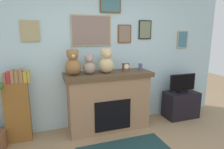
{
  "coord_description": "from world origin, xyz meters",
  "views": [
    {
      "loc": [
        -1.01,
        -1.52,
        1.75
      ],
      "look_at": [
        0.1,
        1.68,
        1.03
      ],
      "focal_mm": 30.78,
      "sensor_mm": 36.0,
      "label": 1
    }
  ],
  "objects_px": {
    "bookshelf": "(18,108)",
    "teddy_bear_tan": "(89,65)",
    "teddy_bear_grey": "(106,62)",
    "fireplace": "(108,100)",
    "television": "(182,84)",
    "teddy_bear_cream": "(73,63)",
    "candle_jar": "(140,67)",
    "mantel_clock": "(126,67)",
    "tv_stand": "(181,105)"
  },
  "relations": [
    {
      "from": "bookshelf",
      "to": "teddy_bear_tan",
      "type": "bearing_deg",
      "value": -3.79
    },
    {
      "from": "teddy_bear_tan",
      "to": "teddy_bear_grey",
      "type": "distance_m",
      "value": 0.31
    },
    {
      "from": "fireplace",
      "to": "bookshelf",
      "type": "bearing_deg",
      "value": 177.75
    },
    {
      "from": "television",
      "to": "teddy_bear_cream",
      "type": "xyz_separation_m",
      "value": [
        -2.22,
        0.02,
        0.53
      ]
    },
    {
      "from": "candle_jar",
      "to": "mantel_clock",
      "type": "relative_size",
      "value": 0.87
    },
    {
      "from": "television",
      "to": "teddy_bear_cream",
      "type": "relative_size",
      "value": 1.37
    },
    {
      "from": "television",
      "to": "mantel_clock",
      "type": "distance_m",
      "value": 1.34
    },
    {
      "from": "bookshelf",
      "to": "candle_jar",
      "type": "relative_size",
      "value": 9.16
    },
    {
      "from": "television",
      "to": "bookshelf",
      "type": "bearing_deg",
      "value": 178.14
    },
    {
      "from": "bookshelf",
      "to": "teddy_bear_cream",
      "type": "height_order",
      "value": "teddy_bear_cream"
    },
    {
      "from": "television",
      "to": "candle_jar",
      "type": "height_order",
      "value": "candle_jar"
    },
    {
      "from": "bookshelf",
      "to": "teddy_bear_grey",
      "type": "distance_m",
      "value": 1.64
    },
    {
      "from": "fireplace",
      "to": "candle_jar",
      "type": "xyz_separation_m",
      "value": [
        0.63,
        -0.02,
        0.6
      ]
    },
    {
      "from": "bookshelf",
      "to": "teddy_bear_grey",
      "type": "bearing_deg",
      "value": -3.01
    },
    {
      "from": "bookshelf",
      "to": "television",
      "type": "distance_m",
      "value": 3.13
    },
    {
      "from": "candle_jar",
      "to": "teddy_bear_cream",
      "type": "distance_m",
      "value": 1.26
    },
    {
      "from": "bookshelf",
      "to": "teddy_bear_tan",
      "type": "xyz_separation_m",
      "value": [
        1.18,
        -0.08,
        0.65
      ]
    },
    {
      "from": "television",
      "to": "candle_jar",
      "type": "bearing_deg",
      "value": 178.6
    },
    {
      "from": "tv_stand",
      "to": "candle_jar",
      "type": "height_order",
      "value": "candle_jar"
    },
    {
      "from": "candle_jar",
      "to": "bookshelf",
      "type": "bearing_deg",
      "value": 177.94
    },
    {
      "from": "bookshelf",
      "to": "tv_stand",
      "type": "distance_m",
      "value": 3.14
    },
    {
      "from": "teddy_bear_cream",
      "to": "teddy_bear_grey",
      "type": "relative_size",
      "value": 1.01
    },
    {
      "from": "fireplace",
      "to": "television",
      "type": "distance_m",
      "value": 1.62
    },
    {
      "from": "bookshelf",
      "to": "candle_jar",
      "type": "xyz_separation_m",
      "value": [
        2.15,
        -0.08,
        0.56
      ]
    },
    {
      "from": "television",
      "to": "teddy_bear_grey",
      "type": "xyz_separation_m",
      "value": [
        -1.64,
        0.02,
        0.53
      ]
    },
    {
      "from": "candle_jar",
      "to": "teddy_bear_tan",
      "type": "relative_size",
      "value": 0.39
    },
    {
      "from": "candle_jar",
      "to": "mantel_clock",
      "type": "distance_m",
      "value": 0.3
    },
    {
      "from": "bookshelf",
      "to": "teddy_bear_tan",
      "type": "height_order",
      "value": "teddy_bear_tan"
    },
    {
      "from": "teddy_bear_cream",
      "to": "fireplace",
      "type": "bearing_deg",
      "value": 1.69
    },
    {
      "from": "bookshelf",
      "to": "mantel_clock",
      "type": "height_order",
      "value": "mantel_clock"
    },
    {
      "from": "bookshelf",
      "to": "teddy_bear_grey",
      "type": "relative_size",
      "value": 2.8
    },
    {
      "from": "bookshelf",
      "to": "teddy_bear_cream",
      "type": "relative_size",
      "value": 2.77
    },
    {
      "from": "tv_stand",
      "to": "mantel_clock",
      "type": "relative_size",
      "value": 4.54
    },
    {
      "from": "fireplace",
      "to": "teddy_bear_grey",
      "type": "distance_m",
      "value": 0.73
    },
    {
      "from": "tv_stand",
      "to": "television",
      "type": "bearing_deg",
      "value": -90.0
    },
    {
      "from": "teddy_bear_cream",
      "to": "teddy_bear_grey",
      "type": "bearing_deg",
      "value": 0.0
    },
    {
      "from": "television",
      "to": "teddy_bear_tan",
      "type": "distance_m",
      "value": 2.01
    },
    {
      "from": "fireplace",
      "to": "television",
      "type": "relative_size",
      "value": 2.61
    },
    {
      "from": "mantel_clock",
      "to": "teddy_bear_tan",
      "type": "height_order",
      "value": "teddy_bear_tan"
    },
    {
      "from": "bookshelf",
      "to": "mantel_clock",
      "type": "xyz_separation_m",
      "value": [
        1.85,
        -0.08,
        0.57
      ]
    },
    {
      "from": "teddy_bear_cream",
      "to": "tv_stand",
      "type": "bearing_deg",
      "value": -0.56
    },
    {
      "from": "fireplace",
      "to": "candle_jar",
      "type": "height_order",
      "value": "candle_jar"
    },
    {
      "from": "teddy_bear_cream",
      "to": "teddy_bear_grey",
      "type": "height_order",
      "value": "teddy_bear_cream"
    },
    {
      "from": "fireplace",
      "to": "bookshelf",
      "type": "height_order",
      "value": "bookshelf"
    },
    {
      "from": "bookshelf",
      "to": "mantel_clock",
      "type": "relative_size",
      "value": 7.96
    },
    {
      "from": "tv_stand",
      "to": "teddy_bear_tan",
      "type": "distance_m",
      "value": 2.17
    },
    {
      "from": "fireplace",
      "to": "mantel_clock",
      "type": "distance_m",
      "value": 0.69
    },
    {
      "from": "television",
      "to": "teddy_bear_cream",
      "type": "distance_m",
      "value": 2.29
    },
    {
      "from": "television",
      "to": "teddy_bear_tan",
      "type": "bearing_deg",
      "value": 179.31
    },
    {
      "from": "fireplace",
      "to": "teddy_bear_tan",
      "type": "xyz_separation_m",
      "value": [
        -0.35,
        -0.02,
        0.68
      ]
    }
  ]
}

